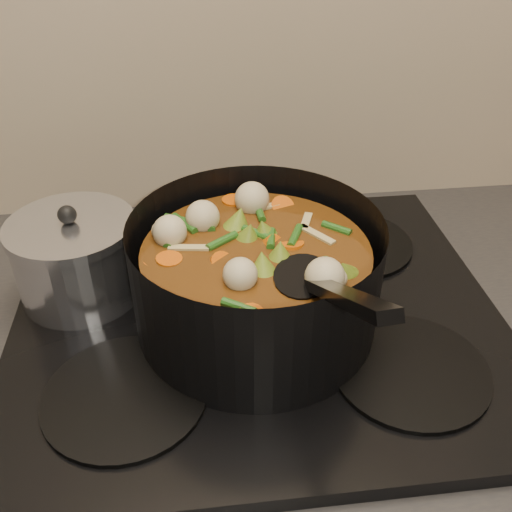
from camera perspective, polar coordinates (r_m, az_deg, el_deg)
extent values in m
cube|color=black|center=(0.77, 0.11, -7.80)|extent=(2.64, 0.64, 0.05)
cube|color=black|center=(0.75, 0.11, -5.84)|extent=(0.62, 0.54, 0.02)
cylinder|color=black|center=(0.65, -12.95, -13.38)|extent=(0.18, 0.18, 0.01)
cylinder|color=black|center=(0.68, 15.14, -10.88)|extent=(0.18, 0.18, 0.01)
cylinder|color=black|center=(0.85, -11.77, -0.16)|extent=(0.18, 0.18, 0.01)
cylinder|color=black|center=(0.87, 9.57, 1.27)|extent=(0.18, 0.18, 0.01)
cylinder|color=black|center=(0.68, 0.00, -2.00)|extent=(0.32, 0.32, 0.15)
cylinder|color=black|center=(0.72, 0.00, -6.33)|extent=(0.29, 0.29, 0.01)
cylinder|color=#4E2F0D|center=(0.69, 0.00, -2.82)|extent=(0.27, 0.27, 0.10)
cylinder|color=#CF6009|center=(0.66, 3.37, 0.66)|extent=(0.03, 0.03, 0.03)
cylinder|color=#CF6009|center=(0.71, 2.12, 3.41)|extent=(0.04, 0.04, 0.03)
cylinder|color=#CF6009|center=(0.73, -5.05, 3.95)|extent=(0.04, 0.04, 0.03)
cylinder|color=#CF6009|center=(0.65, -4.73, -0.06)|extent=(0.03, 0.04, 0.03)
cylinder|color=#CF6009|center=(0.59, -2.62, -4.03)|extent=(0.04, 0.04, 0.03)
cylinder|color=#CF6009|center=(0.63, 2.41, -1.05)|extent=(0.04, 0.04, 0.03)
cylinder|color=#CF6009|center=(0.67, 5.78, 1.25)|extent=(0.04, 0.04, 0.03)
cylinder|color=#CF6009|center=(0.74, 2.01, 4.74)|extent=(0.04, 0.03, 0.03)
cylinder|color=#CF6009|center=(0.69, -3.29, 2.22)|extent=(0.04, 0.04, 0.03)
sphere|color=beige|center=(0.66, 5.33, 1.73)|extent=(0.04, 0.04, 0.04)
sphere|color=beige|center=(0.70, -0.87, 4.14)|extent=(0.04, 0.04, 0.04)
sphere|color=beige|center=(0.64, -5.37, 0.68)|extent=(0.04, 0.04, 0.04)
sphere|color=beige|center=(0.60, 1.65, -1.74)|extent=(0.04, 0.04, 0.04)
sphere|color=beige|center=(0.67, 4.98, 2.36)|extent=(0.04, 0.04, 0.04)
cone|color=olive|center=(0.59, -2.75, -3.30)|extent=(0.04, 0.04, 0.03)
cone|color=olive|center=(0.62, 6.80, -1.05)|extent=(0.04, 0.04, 0.03)
cone|color=olive|center=(0.71, 4.11, 4.04)|extent=(0.04, 0.04, 0.03)
cone|color=olive|center=(0.71, -4.75, 3.77)|extent=(0.04, 0.04, 0.03)
cone|color=olive|center=(0.62, -6.40, -1.51)|extent=(0.04, 0.04, 0.03)
cone|color=olive|center=(0.59, 3.61, -3.07)|extent=(0.04, 0.04, 0.03)
cylinder|color=#26601C|center=(0.69, 1.99, 2.64)|extent=(0.01, 0.04, 0.01)
cylinder|color=#26601C|center=(0.74, -2.59, 5.04)|extent=(0.04, 0.03, 0.01)
cylinder|color=#26601C|center=(0.68, -6.53, 2.16)|extent=(0.04, 0.02, 0.01)
cylinder|color=#26601C|center=(0.63, -4.93, -0.85)|extent=(0.03, 0.04, 0.01)
cylinder|color=#26601C|center=(0.62, -0.52, -1.47)|extent=(0.03, 0.04, 0.01)
cylinder|color=#26601C|center=(0.60, 6.72, -3.06)|extent=(0.04, 0.02, 0.01)
cylinder|color=#26601C|center=(0.67, 7.07, 1.21)|extent=(0.04, 0.03, 0.01)
cylinder|color=#26601C|center=(0.70, 2.89, 3.30)|extent=(0.01, 0.04, 0.01)
cylinder|color=#26601C|center=(0.69, -1.13, 2.86)|extent=(0.04, 0.03, 0.01)
cylinder|color=#26601C|center=(0.69, -7.83, 2.55)|extent=(0.04, 0.02, 0.01)
cylinder|color=#26601C|center=(0.62, -6.55, -1.27)|extent=(0.02, 0.04, 0.01)
cylinder|color=#26601C|center=(0.60, -0.93, -2.50)|extent=(0.03, 0.04, 0.01)
cube|color=tan|center=(0.64, -6.32, -0.02)|extent=(0.04, 0.01, 0.00)
cube|color=tan|center=(0.60, 1.97, -2.96)|extent=(0.02, 0.04, 0.00)
cube|color=tan|center=(0.68, 5.81, 1.98)|extent=(0.04, 0.03, 0.00)
cube|color=tan|center=(0.71, -2.28, 3.87)|extent=(0.04, 0.04, 0.00)
cube|color=tan|center=(0.63, -5.95, -0.81)|extent=(0.03, 0.04, 0.00)
ellipsoid|color=black|center=(0.61, 4.64, -2.13)|extent=(0.08, 0.10, 0.01)
cube|color=black|center=(0.51, 8.91, -4.09)|extent=(0.04, 0.18, 0.11)
cylinder|color=silver|center=(0.78, -17.41, -0.61)|extent=(0.16, 0.16, 0.10)
cylinder|color=silver|center=(0.75, -18.13, 2.79)|extent=(0.16, 0.16, 0.01)
sphere|color=black|center=(0.74, -18.37, 3.94)|extent=(0.02, 0.02, 0.02)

